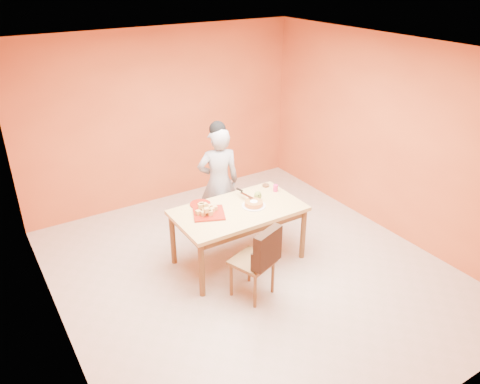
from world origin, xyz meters
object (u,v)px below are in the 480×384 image
magenta_glass (276,188)px  checker_tin (266,186)px  pastry_platter (209,213)px  person (219,182)px  dining_table (238,215)px  red_dinner_plate (200,204)px  egg_ornament (258,196)px  sponge_cake (254,204)px  dining_chair (253,260)px

magenta_glass → checker_tin: 0.19m
pastry_platter → magenta_glass: (1.06, 0.08, 0.03)m
person → dining_table: bearing=95.7°
magenta_glass → pastry_platter: bearing=-175.6°
pastry_platter → person: bearing=52.1°
pastry_platter → red_dinner_plate: bearing=84.4°
egg_ornament → sponge_cake: bearing=-164.1°
dining_chair → red_dinner_plate: dining_chair is taller
dining_table → red_dinner_plate: (-0.35, 0.35, 0.10)m
magenta_glass → checker_tin: magenta_glass is taller
sponge_cake → dining_chair: bearing=-123.6°
dining_chair → pastry_platter: dining_chair is taller
dining_chair → person: 1.51m
egg_ornament → magenta_glass: size_ratio=1.42×
person → pastry_platter: size_ratio=4.29×
red_dinner_plate → magenta_glass: 1.05m
red_dinner_plate → magenta_glass: size_ratio=2.88×
pastry_platter → checker_tin: bearing=14.7°
person → checker_tin: bearing=159.1°
dining_chair → red_dinner_plate: size_ratio=3.56×
dining_table → egg_ornament: bearing=10.5°
person → sponge_cake: size_ratio=6.89×
dining_table → sponge_cake: bearing=-12.3°
dining_table → magenta_glass: size_ratio=17.60×
dining_table → person: size_ratio=1.01×
dining_table → red_dinner_plate: bearing=135.0°
dining_table → pastry_platter: bearing=168.6°
dining_chair → red_dinner_plate: 1.09m
sponge_cake → checker_tin: 0.60m
dining_table → egg_ornament: egg_ornament is taller
magenta_glass → dining_chair: bearing=-137.1°
dining_table → sponge_cake: sponge_cake is taller
dining_chair → pastry_platter: (-0.14, 0.77, 0.29)m
person → checker_tin: 0.65m
pastry_platter → red_dinner_plate: pastry_platter is taller
red_dinner_plate → magenta_glass: bearing=-10.6°
red_dinner_plate → sponge_cake: (0.55, -0.39, 0.03)m
egg_ornament → magenta_glass: (0.35, 0.10, -0.02)m
pastry_platter → sponge_cake: bearing=-11.7°
dining_chair → pastry_platter: bearing=81.1°
egg_ornament → magenta_glass: 0.36m
egg_ornament → red_dinner_plate: bearing=134.5°
dining_chair → dining_table: bearing=51.9°
sponge_cake → dining_table: bearing=167.7°
magenta_glass → red_dinner_plate: bearing=169.4°
dining_chair → sponge_cake: (0.43, 0.65, 0.32)m
dining_table → red_dinner_plate: red_dinner_plate is taller
magenta_glass → egg_ornament: bearing=-164.7°
pastry_platter → checker_tin: size_ratio=4.00×
red_dinner_plate → sponge_cake: sponge_cake is taller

